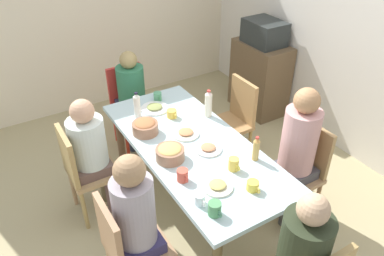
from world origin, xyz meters
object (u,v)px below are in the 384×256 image
person_1 (300,256)px  person_5 (297,147)px  cup_3 (158,97)px  cup_5 (253,186)px  bottle_0 (137,105)px  cup_6 (183,175)px  bowl_1 (170,153)px  chair_4 (234,117)px  chair_0 (127,246)px  chair_2 (83,168)px  person_2 (90,148)px  plate_1 (155,108)px  side_cabinet (260,78)px  person_3 (132,92)px  cup_1 (215,209)px  chair_3 (130,102)px  bowl_0 (145,127)px  cup_2 (234,164)px  bottle_1 (256,149)px  chair_5 (300,167)px  plate_2 (186,133)px  microwave (265,32)px  plate_3 (208,148)px  person_0 (137,218)px  plate_0 (218,186)px  bottle_2 (208,104)px  cup_0 (200,199)px  cup_4 (172,114)px

person_1 → person_5: person_5 is taller
cup_3 → cup_5: cup_3 is taller
person_5 → bottle_0: person_5 is taller
cup_6 → bowl_1: bearing=171.2°
chair_4 → chair_0: bearing=-59.4°
bottle_0 → chair_2: bearing=-77.3°
person_1 → bowl_1: size_ratio=5.39×
person_2 → plate_1: size_ratio=4.45×
person_2 → side_cabinet: 2.50m
person_3 → cup_1: 1.99m
cup_5 → bowl_1: bearing=-151.4°
chair_3 → person_2: bearing=-39.6°
person_3 → cup_5: 1.92m
bowl_0 → side_cabinet: bearing=112.6°
cup_2 → bowl_1: bearing=-135.8°
bowl_0 → bottle_1: size_ratio=1.06×
person_2 → chair_4: 1.51m
chair_5 → plate_2: bearing=-128.0°
cup_1 → cup_6: size_ratio=1.05×
chair_3 → chair_4: bearing=43.1°
chair_4 → bowl_0: 1.11m
microwave → person_2: bearing=-74.3°
chair_4 → bottle_0: 1.08m
chair_4 → bottle_1: size_ratio=4.34×
chair_2 → person_5: size_ratio=0.70×
chair_3 → bowl_1: bearing=-10.0°
microwave → bottle_1: bearing=-41.5°
plate_3 → bowl_1: 0.32m
plate_3 → cup_6: cup_6 is taller
person_0 → microwave: 2.91m
plate_0 → cup_5: 0.24m
person_5 → bottle_2: size_ratio=4.94×
person_1 → chair_2: bearing=-154.9°
plate_0 → side_cabinet: 2.50m
bowl_0 → bottle_1: 0.95m
bowl_1 → cup_3: bowl_1 is taller
person_2 → chair_3: person_2 is taller
chair_0 → chair_4: (-0.94, 1.59, 0.00)m
chair_0 → cup_0: size_ratio=8.39×
person_3 → chair_5: person_3 is taller
chair_5 → side_cabinet: 1.85m
person_1 → bottle_1: (-0.81, 0.31, 0.15)m
person_3 → cup_5: person_3 is taller
chair_5 → side_cabinet: size_ratio=1.00×
bowl_1 → chair_4: bearing=118.1°
cup_1 → bottle_0: bearing=176.9°
cup_4 → side_cabinet: (-0.71, 1.64, -0.35)m
person_1 → cup_3: (-2.01, 0.08, 0.10)m
plate_1 → plate_2: same height
cup_4 → cup_5: (1.12, 0.02, -0.00)m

